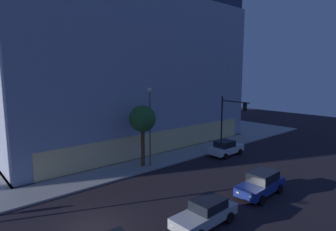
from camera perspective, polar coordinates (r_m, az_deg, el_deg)
The scene contains 8 objects.
ground_plane at distance 18.50m, azimuth -15.51°, elevation -21.68°, with size 120.00×120.00×0.00m, color black.
modern_building at distance 43.31m, azimuth -13.56°, elevation 10.26°, with size 31.75×28.86×21.65m.
traffic_light_far_corner at distance 33.67m, azimuth 12.64°, elevation 0.05°, with size 0.53×4.10×6.47m.
street_lamp_sidewalk at distance 26.93m, azimuth -3.78°, elevation -0.35°, with size 0.44×0.44×7.84m.
sidewalk_tree at distance 27.04m, azimuth -5.31°, elevation -0.83°, with size 2.63×2.63×6.10m.
car_silver at distance 18.05m, azimuth 7.77°, elevation -19.31°, with size 4.63×2.05×1.60m.
car_blue at distance 22.99m, azimuth 18.70°, elevation -13.17°, with size 4.69×2.17×1.77m.
car_white at distance 32.52m, azimuth 11.88°, elevation -6.58°, with size 4.44×2.10×1.74m.
Camera 1 is at (-6.63, -14.62, 9.18)m, focal length 29.45 mm.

